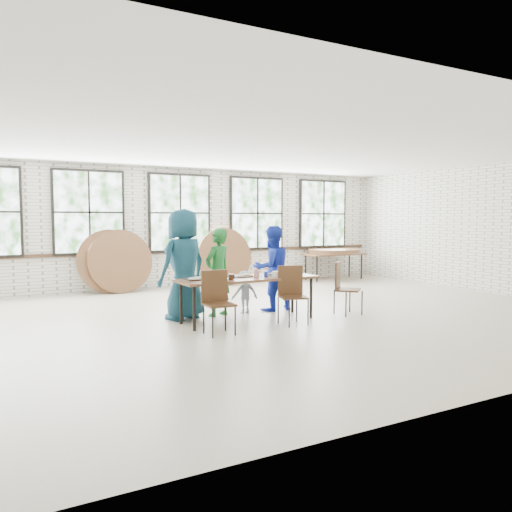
{
  "coord_description": "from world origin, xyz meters",
  "views": [
    {
      "loc": [
        -4.27,
        -7.53,
        1.71
      ],
      "look_at": [
        0.0,
        0.4,
        1.05
      ],
      "focal_mm": 35.0,
      "sensor_mm": 36.0,
      "label": 1
    }
  ],
  "objects": [
    {
      "name": "room",
      "position": [
        0.0,
        4.44,
        1.83
      ],
      "size": [
        12.0,
        12.0,
        12.0
      ],
      "color": "beige",
      "rests_on": "ground"
    },
    {
      "name": "dining_table",
      "position": [
        -0.45,
        -0.14,
        0.69
      ],
      "size": [
        2.42,
        0.85,
        0.74
      ],
      "rotation": [
        0.0,
        0.0,
        0.02
      ],
      "color": "brown",
      "rests_on": "ground"
    },
    {
      "name": "chair_near_left",
      "position": [
        -1.28,
        -0.74,
        0.56
      ],
      "size": [
        0.43,
        0.42,
        0.95
      ],
      "rotation": [
        0.0,
        0.0,
        -0.04
      ],
      "color": "#452A17",
      "rests_on": "ground"
    },
    {
      "name": "chair_near_right",
      "position": [
        0.1,
        -0.65,
        0.56
      ],
      "size": [
        0.52,
        0.51,
        0.95
      ],
      "rotation": [
        0.0,
        0.0,
        -0.31
      ],
      "color": "#452A17",
      "rests_on": "ground"
    },
    {
      "name": "chair_spare",
      "position": [
        1.33,
        -0.43,
        0.56
      ],
      "size": [
        0.58,
        0.58,
        0.95
      ],
      "rotation": [
        0.0,
        0.0,
        0.75
      ],
      "color": "#452A17",
      "rests_on": "ground"
    },
    {
      "name": "adult_teal",
      "position": [
        -1.34,
        0.51,
        0.95
      ],
      "size": [
        1.08,
        0.9,
        1.89
      ],
      "primitive_type": "imported",
      "rotation": [
        0.0,
        0.0,
        3.51
      ],
      "color": "navy",
      "rests_on": "ground"
    },
    {
      "name": "adult_green",
      "position": [
        -0.71,
        0.51,
        0.78
      ],
      "size": [
        0.67,
        0.57,
        1.56
      ],
      "primitive_type": "imported",
      "rotation": [
        0.0,
        0.0,
        3.56
      ],
      "color": "#1D6D2C",
      "rests_on": "ground"
    },
    {
      "name": "toddler",
      "position": [
        -0.17,
        0.51,
        0.39
      ],
      "size": [
        0.53,
        0.34,
        0.77
      ],
      "primitive_type": "imported",
      "rotation": [
        0.0,
        0.0,
        3.03
      ],
      "color": "#162744",
      "rests_on": "ground"
    },
    {
      "name": "adult_blue",
      "position": [
        0.4,
        0.51,
        0.8
      ],
      "size": [
        0.8,
        0.64,
        1.59
      ],
      "primitive_type": "imported",
      "rotation": [
        0.0,
        0.0,
        3.19
      ],
      "color": "#1A32BA",
      "rests_on": "ground"
    },
    {
      "name": "storage_table",
      "position": [
        4.41,
        3.89,
        0.69
      ],
      "size": [
        1.81,
        0.77,
        0.74
      ],
      "rotation": [
        0.0,
        0.0,
        -0.01
      ],
      "color": "brown",
      "rests_on": "ground"
    },
    {
      "name": "tabletop_clutter",
      "position": [
        -0.37,
        -0.15,
        0.77
      ],
      "size": [
        2.0,
        0.61,
        0.11
      ],
      "color": "black",
      "rests_on": "dining_table"
    },
    {
      "name": "round_tops_stacked",
      "position": [
        4.41,
        3.89,
        0.8
      ],
      "size": [
        1.5,
        1.5,
        0.13
      ],
      "color": "brown",
      "rests_on": "storage_table"
    },
    {
      "name": "round_tops_leaning",
      "position": [
        -0.75,
        4.17,
        0.74
      ],
      "size": [
        4.39,
        0.44,
        1.49
      ],
      "color": "brown",
      "rests_on": "ground"
    }
  ]
}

